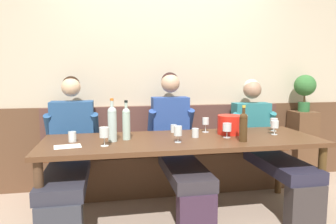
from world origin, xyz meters
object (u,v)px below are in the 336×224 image
ice_bucket (230,125)px  water_tumbler_right (195,133)px  dining_table (183,146)px  wine_glass_left_end (206,122)px  wine_bottle_green_tall (243,126)px  wine_glass_mid_right (244,120)px  wine_bottle_amber_mid (112,123)px  person_right_seat (69,148)px  wine_glass_near_bucket (275,125)px  wine_bottle_clear_water (126,122)px  potted_plant (305,88)px  wine_glass_by_bottle (178,132)px  wine_glass_center_front (227,128)px  person_center_right_seat (266,142)px  wine_glass_mid_left (104,133)px  water_tumbler_left (174,128)px  water_tumbler_center (72,137)px  wine_glass_right_end (274,122)px  person_left_seat (177,141)px  wall_bench (169,165)px

ice_bucket → water_tumbler_right: size_ratio=2.82×
dining_table → wine_glass_left_end: wine_glass_left_end is taller
wine_bottle_green_tall → wine_glass_mid_right: wine_bottle_green_tall is taller
wine_bottle_amber_mid → person_right_seat: bearing=141.3°
wine_glass_near_bucket → wine_glass_mid_right: bearing=125.6°
wine_bottle_amber_mid → wine_bottle_clear_water: bearing=24.7°
potted_plant → wine_glass_by_bottle: bearing=-154.2°
wine_glass_left_end → water_tumbler_right: 0.29m
wine_glass_left_end → wine_glass_center_front: (0.11, -0.29, -0.01)m
person_center_right_seat → wine_glass_mid_left: bearing=-164.8°
wine_bottle_amber_mid → water_tumbler_left: wine_bottle_amber_mid is taller
water_tumbler_center → water_tumbler_left: water_tumbler_center is taller
wine_glass_by_bottle → water_tumbler_left: bearing=82.6°
wine_glass_mid_right → person_right_seat: bearing=178.7°
ice_bucket → wine_glass_center_front: ice_bucket is taller
dining_table → water_tumbler_right: bearing=12.6°
wine_bottle_green_tall → dining_table: bearing=156.1°
wine_bottle_green_tall → wine_glass_mid_right: (0.23, 0.49, -0.03)m
wine_glass_left_end → ice_bucket: bearing=-32.5°
ice_bucket → wine_glass_right_end: 0.50m
wine_bottle_green_tall → person_center_right_seat: bearing=45.5°
wine_glass_mid_right → wine_glass_left_end: (-0.42, -0.03, -0.01)m
person_right_seat → water_tumbler_center: (0.06, -0.27, 0.16)m
wine_glass_by_bottle → water_tumbler_right: (0.20, 0.17, -0.05)m
water_tumbler_center → potted_plant: bearing=14.0°
wine_glass_left_end → wine_glass_by_bottle: size_ratio=1.02×
dining_table → water_tumbler_center: water_tumbler_center is taller
ice_bucket → wine_glass_right_end: (0.50, 0.06, 0.00)m
person_right_seat → wine_glass_right_end: 2.04m
wine_bottle_amber_mid → water_tumbler_center: bearing=171.0°
person_center_right_seat → wine_bottle_green_tall: size_ratio=4.00×
dining_table → wine_glass_right_end: (0.99, 0.18, 0.16)m
person_left_seat → wine_glass_right_end: bearing=-8.3°
wine_bottle_clear_water → water_tumbler_center: bearing=-179.7°
wine_glass_right_end → potted_plant: 0.93m
dining_table → wine_glass_mid_right: wine_glass_mid_right is taller
person_left_seat → water_tumbler_center: size_ratio=14.97×
wine_glass_near_bucket → person_left_seat: bearing=160.7°
wine_glass_center_front → water_tumbler_left: size_ratio=1.71×
ice_bucket → wine_glass_near_bucket: ice_bucket is taller
wine_bottle_amber_mid → water_tumbler_right: 0.76m
wine_glass_left_end → potted_plant: bearing=18.3°
person_right_seat → water_tumbler_center: size_ratio=14.53×
wall_bench → dining_table: 0.78m
water_tumbler_right → water_tumbler_left: water_tumbler_right is taller
wine_bottle_clear_water → wine_glass_near_bucket: wine_bottle_clear_water is taller
wall_bench → wine_glass_near_bucket: (0.91, -0.67, 0.55)m
person_left_seat → wine_glass_right_end: 1.01m
person_right_seat → wine_bottle_green_tall: 1.62m
ice_bucket → water_tumbler_right: (-0.37, -0.09, -0.05)m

